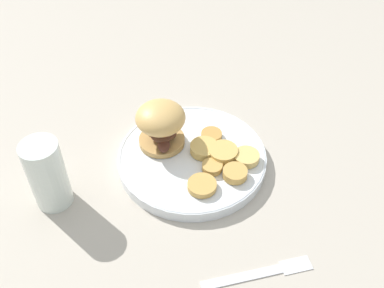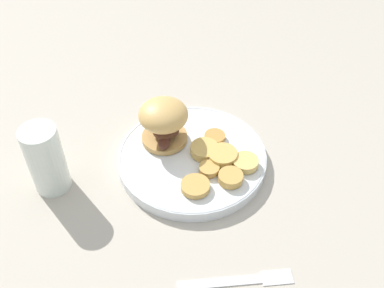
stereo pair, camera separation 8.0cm
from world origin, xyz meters
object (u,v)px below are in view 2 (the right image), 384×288
(sandwich, at_px, (164,121))
(fork, at_px, (237,280))
(dinner_plate, at_px, (192,158))
(drinking_glass, at_px, (46,159))

(sandwich, bearing_deg, fork, -109.55)
(dinner_plate, distance_m, fork, 0.25)
(sandwich, xyz_separation_m, fork, (-0.10, -0.28, -0.07))
(dinner_plate, distance_m, sandwich, 0.09)
(sandwich, height_order, fork, sandwich)
(sandwich, relative_size, fork, 0.60)
(dinner_plate, xyz_separation_m, sandwich, (-0.01, 0.06, 0.06))
(fork, bearing_deg, dinner_plate, 62.91)
(dinner_plate, bearing_deg, drinking_glass, 149.80)
(fork, bearing_deg, sandwich, 70.45)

